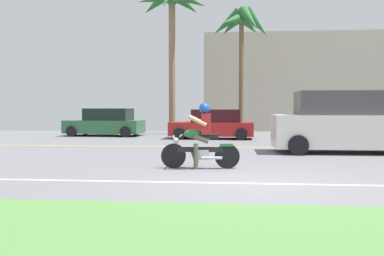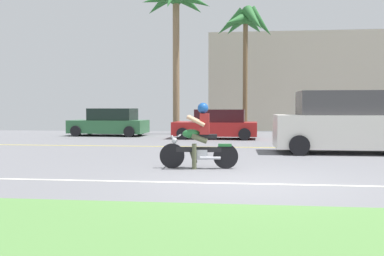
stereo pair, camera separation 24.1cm
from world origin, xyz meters
name	(u,v)px [view 2 (the right image)]	position (x,y,z in m)	size (l,w,h in m)	color
ground	(245,164)	(0.00, 3.00, -0.02)	(56.00, 30.00, 0.04)	slate
grass_median	(249,248)	(0.00, -4.10, 0.03)	(56.00, 3.80, 0.06)	#548442
lane_line_near	(246,184)	(0.00, -0.12, 0.00)	(50.40, 0.12, 0.01)	silver
lane_line_far	(244,147)	(0.00, 7.69, 0.00)	(50.40, 0.12, 0.01)	yellow
motorcyclist	(199,141)	(-1.12, 1.91, 0.69)	(1.94, 0.63, 1.62)	black
suv_nearby	(350,123)	(3.47, 6.06, 0.99)	(5.02, 2.15, 2.04)	white
parked_car_0	(110,123)	(-7.04, 13.58, 0.68)	(4.09, 2.20, 1.45)	#2D663D
parked_car_1	(217,125)	(-1.28, 12.05, 0.66)	(4.06, 2.03, 1.41)	#AD1E1E
parked_car_2	(344,124)	(4.42, 11.01, 0.77)	(3.86, 1.86, 1.67)	white
palm_tree_0	(176,7)	(-3.75, 15.41, 7.12)	(4.12, 3.96, 8.51)	#846B4C
palm_tree_1	(245,27)	(0.07, 14.95, 5.85)	(3.42, 3.29, 6.96)	brown
building_far	(323,83)	(5.31, 21.00, 3.14)	(15.05, 4.00, 6.28)	beige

